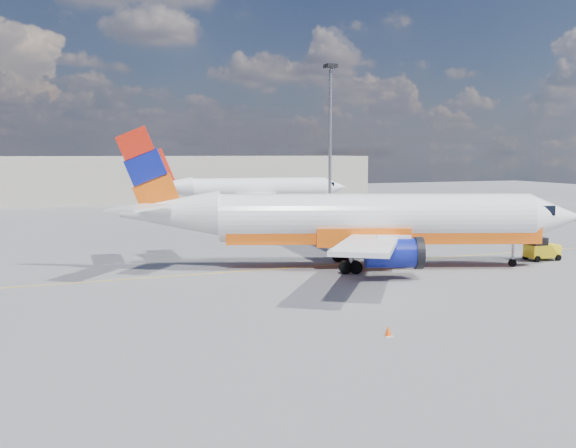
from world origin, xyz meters
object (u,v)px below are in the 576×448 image
object	(u,v)px
main_jet	(360,221)
traffic_cone	(388,331)
gse_tug	(541,249)
second_jet	(254,190)

from	to	relation	value
main_jet	traffic_cone	world-z (taller)	main_jet
traffic_cone	gse_tug	bearing A→B (deg)	32.69
gse_tug	traffic_cone	size ratio (longest dim) A/B	5.11
main_jet	gse_tug	bearing A→B (deg)	11.06
main_jet	second_jet	world-z (taller)	main_jet
second_jet	gse_tug	xyz separation A→B (m)	(7.32, -51.57, -2.22)
second_jet	gse_tug	bearing A→B (deg)	-74.92
main_jet	second_jet	size ratio (longest dim) A/B	1.14
main_jet	gse_tug	size ratio (longest dim) A/B	12.98
traffic_cone	main_jet	bearing A→B (deg)	66.54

